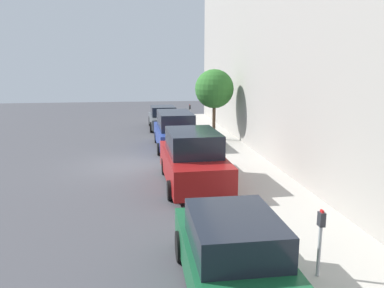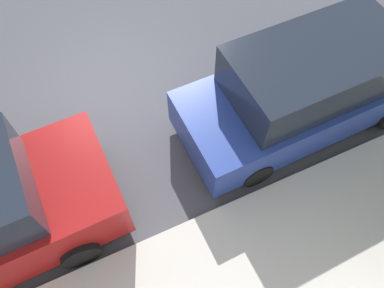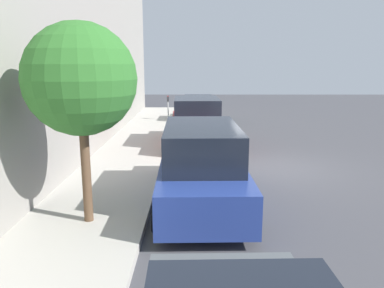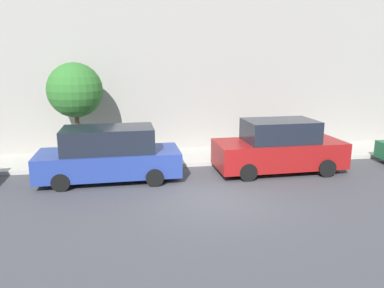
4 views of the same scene
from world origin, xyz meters
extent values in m
plane|color=#424247|center=(0.00, 0.00, 0.00)|extent=(60.00, 60.00, 0.00)
cylinder|color=black|center=(1.46, -1.55, 0.32)|extent=(0.22, 0.65, 0.65)
cylinder|color=black|center=(3.32, -1.55, 0.32)|extent=(0.22, 0.65, 0.65)
cube|color=navy|center=(2.34, 3.23, 0.64)|extent=(2.01, 4.94, 0.84)
cube|color=black|center=(2.34, 3.23, 1.48)|extent=(1.74, 3.14, 0.84)
cylinder|color=black|center=(1.44, 4.75, 0.30)|extent=(0.22, 0.60, 0.60)
cylinder|color=black|center=(1.44, 1.71, 0.30)|extent=(0.22, 0.60, 0.60)
cylinder|color=black|center=(3.24, 1.71, 0.30)|extent=(0.22, 0.60, 0.60)
camera|label=1|loc=(0.55, -15.94, 4.23)|focal=35.00mm
camera|label=2|loc=(5.48, -0.58, 6.34)|focal=35.00mm
camera|label=3|loc=(2.55, 11.71, 3.27)|focal=35.00mm
camera|label=4|loc=(-10.61, 2.40, 4.24)|focal=35.00mm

